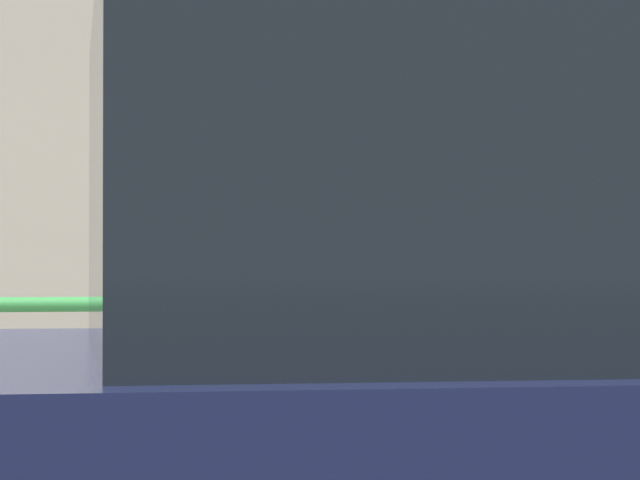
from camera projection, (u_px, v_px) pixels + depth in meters
The scene contains 5 objects.
parking_meter at pixel (253, 304), 4.33m from camera, with size 0.17×0.18×1.43m.
pedestrian_at_meter at pixel (411, 342), 4.43m from camera, with size 0.60×0.42×1.63m.
parked_sedan_navy at pixel (626, 475), 2.84m from camera, with size 4.64×1.92×1.76m.
background_railing at pixel (162, 365), 6.08m from camera, with size 24.06×0.06×1.02m.
backdrop_wall at pixel (120, 173), 9.04m from camera, with size 32.00×0.50×3.63m, color #ADA38E.
Camera 1 is at (-0.52, -3.88, 1.28)m, focal length 84.13 mm.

